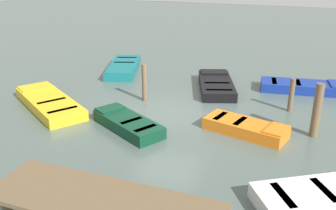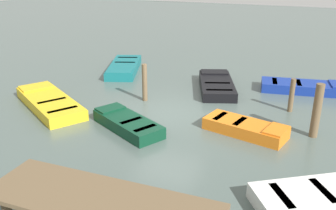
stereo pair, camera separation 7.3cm
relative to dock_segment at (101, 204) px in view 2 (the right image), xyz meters
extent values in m
plane|color=#4C5B56|center=(1.36, -6.64, -0.83)|extent=(80.00, 80.00, 0.00)
cube|color=brown|center=(0.00, 0.00, 0.07)|extent=(4.88, 1.69, 0.10)
cylinder|color=#473927|center=(1.95, -0.48, -0.40)|extent=(0.20, 0.20, 0.85)
cube|color=orange|center=(-1.65, -6.05, -0.63)|extent=(2.86, 1.64, 0.40)
cube|color=black|center=(-1.65, -6.05, -0.49)|extent=(2.41, 1.32, 0.04)
cube|color=orange|center=(-2.67, -5.81, -0.40)|extent=(0.79, 1.05, 0.06)
cube|color=black|center=(-1.46, -6.10, -0.45)|extent=(0.38, 0.84, 0.04)
cube|color=black|center=(-0.74, -6.27, -0.45)|extent=(0.38, 0.84, 0.04)
cube|color=gold|center=(5.85, -5.41, -0.63)|extent=(4.24, 3.35, 0.40)
cube|color=#4C3319|center=(5.85, -5.41, -0.49)|extent=(3.55, 2.76, 0.04)
cube|color=gold|center=(7.21, -6.25, -0.40)|extent=(1.43, 1.56, 0.06)
cube|color=#42301E|center=(5.59, -5.25, -0.45)|extent=(0.75, 1.04, 0.04)
cube|color=#42301E|center=(4.62, -4.66, -0.45)|extent=(0.75, 1.04, 0.04)
cube|color=black|center=(0.45, -10.07, -0.63)|extent=(2.53, 3.73, 0.40)
cube|color=gray|center=(0.45, -10.07, -0.49)|extent=(2.06, 3.14, 0.04)
cube|color=black|center=(0.92, -11.33, -0.40)|extent=(1.45, 1.16, 0.06)
cube|color=#776E5D|center=(0.35, -9.82, -0.45)|extent=(1.09, 0.57, 0.04)
cube|color=#776E5D|center=(0.02, -8.93, -0.45)|extent=(1.09, 0.57, 0.04)
cube|color=navy|center=(-3.19, -11.30, -0.63)|extent=(3.83, 1.87, 0.40)
cube|color=silver|center=(-3.19, -11.30, -0.49)|extent=(3.24, 1.50, 0.04)
cube|color=#A4A49F|center=(-2.92, -11.25, -0.45)|extent=(0.36, 1.00, 0.04)
cube|color=#A4A49F|center=(-1.92, -11.08, -0.45)|extent=(0.36, 1.00, 0.04)
cube|color=#0C3823|center=(2.09, -4.85, -0.63)|extent=(3.00, 2.25, 0.40)
cube|color=maroon|center=(2.09, -4.85, -0.49)|extent=(2.52, 1.84, 0.04)
cube|color=#0C3823|center=(3.07, -5.36, -0.40)|extent=(0.99, 1.13, 0.06)
cube|color=maroon|center=(1.90, -4.75, -0.45)|extent=(0.56, 0.82, 0.04)
cube|color=maroon|center=(1.21, -4.40, -0.45)|extent=(0.56, 0.82, 0.04)
cube|color=silver|center=(-4.33, -3.08, -0.63)|extent=(3.84, 3.15, 0.40)
cube|color=#334772|center=(-4.33, -3.08, -0.49)|extent=(3.21, 2.61, 0.04)
cube|color=navy|center=(-4.10, -2.93, -0.45)|extent=(0.72, 0.94, 0.04)
cube|color=navy|center=(-3.24, -2.35, -0.45)|extent=(0.72, 0.94, 0.04)
cube|color=#14666B|center=(5.72, -11.12, -0.63)|extent=(2.65, 4.08, 0.40)
cube|color=beige|center=(5.72, -11.12, -0.49)|extent=(2.16, 3.43, 0.04)
cube|color=#14666B|center=(5.19, -9.71, -0.40)|extent=(1.46, 1.23, 0.06)
cube|color=#9B9789|center=(5.82, -11.38, -0.45)|extent=(1.08, 0.57, 0.04)
cube|color=#9B9789|center=(6.20, -12.37, -0.45)|extent=(1.08, 0.57, 0.04)
cylinder|color=brown|center=(-3.75, -6.70, 0.07)|extent=(0.27, 0.27, 1.80)
cylinder|color=brown|center=(2.78, -7.59, -0.06)|extent=(0.21, 0.21, 1.54)
cylinder|color=brown|center=(-2.84, -8.67, -0.18)|extent=(0.19, 0.19, 1.29)
camera|label=1|loc=(-3.49, 5.07, 4.47)|focal=39.09mm
camera|label=2|loc=(-3.55, 5.05, 4.47)|focal=39.09mm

